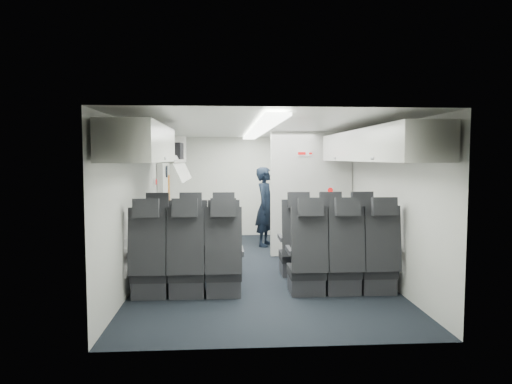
{
  "coord_description": "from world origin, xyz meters",
  "views": [
    {
      "loc": [
        -0.49,
        -6.97,
        1.71
      ],
      "look_at": [
        0.0,
        0.4,
        1.15
      ],
      "focal_mm": 32.0,
      "sensor_mm": 36.0,
      "label": 1
    }
  ],
  "objects": [
    {
      "name": "overhead_bin_right_front",
      "position": [
        1.4,
        -0.25,
        1.86
      ],
      "size": [
        0.53,
        1.7,
        0.4
      ],
      "color": "silver",
      "rests_on": "cabin_shell"
    },
    {
      "name": "seat_row_front",
      "position": [
        -0.0,
        -0.53,
        0.4
      ],
      "size": [
        3.33,
        0.56,
        1.24
      ],
      "color": "black",
      "rests_on": "cabin_shell"
    },
    {
      "name": "overhead_bin_left_front_open",
      "position": [
        -1.44,
        -0.25,
        1.74
      ],
      "size": [
        0.64,
        1.7,
        0.72
      ],
      "color": "#9E9E93",
      "rests_on": "cabin_shell"
    },
    {
      "name": "boarding_door",
      "position": [
        -1.64,
        1.55,
        0.95
      ],
      "size": [
        0.12,
        1.27,
        1.86
      ],
      "color": "silver",
      "rests_on": "cabin_shell"
    },
    {
      "name": "papers",
      "position": [
        0.46,
        1.71,
        1.06
      ],
      "size": [
        0.19,
        0.1,
        0.14
      ],
      "primitive_type": "cube",
      "rotation": [
        0.0,
        0.0,
        0.43
      ],
      "color": "white",
      "rests_on": "flight_attendant"
    },
    {
      "name": "seat_row_mid",
      "position": [
        -0.0,
        -1.43,
        0.4
      ],
      "size": [
        3.33,
        0.56,
        1.24
      ],
      "color": "black",
      "rests_on": "cabin_shell"
    },
    {
      "name": "bulkhead_partition",
      "position": [
        0.98,
        0.8,
        1.08
      ],
      "size": [
        1.4,
        0.15,
        2.13
      ],
      "color": "silver",
      "rests_on": "cabin_shell"
    },
    {
      "name": "cabin_shell",
      "position": [
        0.0,
        0.0,
        1.12
      ],
      "size": [
        3.41,
        6.01,
        2.16
      ],
      "color": "black",
      "rests_on": "ground"
    },
    {
      "name": "overhead_bin_left_rear",
      "position": [
        -1.4,
        -2.0,
        1.86
      ],
      "size": [
        0.53,
        1.8,
        0.4
      ],
      "color": "silver",
      "rests_on": "cabin_shell"
    },
    {
      "name": "overhead_bin_right_rear",
      "position": [
        1.4,
        -2.0,
        1.86
      ],
      "size": [
        0.53,
        1.8,
        0.4
      ],
      "color": "silver",
      "rests_on": "cabin_shell"
    },
    {
      "name": "flight_attendant",
      "position": [
        0.27,
        1.76,
        0.76
      ],
      "size": [
        0.54,
        0.65,
        1.53
      ],
      "primitive_type": "imported",
      "rotation": [
        0.0,
        0.0,
        1.2
      ],
      "color": "black",
      "rests_on": "ground"
    },
    {
      "name": "carry_on_bag",
      "position": [
        -1.36,
        0.07,
        1.81
      ],
      "size": [
        0.44,
        0.33,
        0.25
      ],
      "primitive_type": "cube",
      "rotation": [
        0.0,
        0.0,
        -0.08
      ],
      "color": "black",
      "rests_on": "overhead_bin_left_front_open"
    },
    {
      "name": "galley_unit",
      "position": [
        0.95,
        2.72,
        0.95
      ],
      "size": [
        0.85,
        0.52,
        1.9
      ],
      "color": "#939399",
      "rests_on": "cabin_shell"
    }
  ]
}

